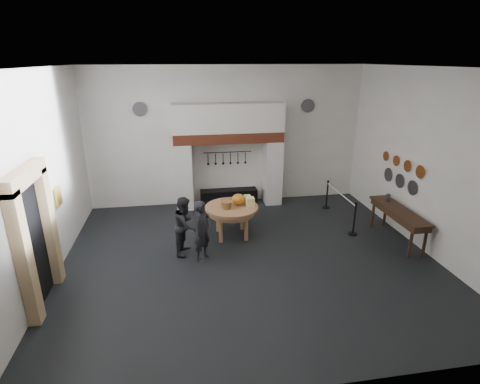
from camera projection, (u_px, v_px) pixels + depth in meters
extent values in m
cube|color=black|center=(249.00, 257.00, 9.31)|extent=(9.00, 8.00, 0.02)
cube|color=silver|center=(251.00, 67.00, 7.79)|extent=(9.00, 8.00, 0.02)
cube|color=white|center=(227.00, 137.00, 12.26)|extent=(9.00, 0.02, 4.50)
cube|color=white|center=(308.00, 257.00, 4.83)|extent=(9.00, 0.02, 4.50)
cube|color=white|center=(40.00, 181.00, 7.86)|extent=(0.02, 8.00, 4.50)
cube|color=white|center=(429.00, 162.00, 9.24)|extent=(0.02, 8.00, 4.50)
cube|color=silver|center=(184.00, 176.00, 12.11)|extent=(0.55, 0.70, 2.15)
cube|color=silver|center=(272.00, 172.00, 12.56)|extent=(0.55, 0.70, 2.15)
cube|color=#9E442B|center=(228.00, 137.00, 11.92)|extent=(3.50, 0.72, 0.32)
cube|color=silver|center=(228.00, 118.00, 11.71)|extent=(3.50, 0.70, 0.90)
cube|color=black|center=(229.00, 197.00, 12.68)|extent=(1.90, 0.45, 0.50)
cylinder|color=black|center=(227.00, 152.00, 12.36)|extent=(1.60, 0.02, 0.02)
cube|color=black|center=(33.00, 245.00, 7.27)|extent=(0.04, 1.10, 2.50)
cube|color=tan|center=(24.00, 260.00, 6.62)|extent=(0.22, 0.30, 2.60)
cube|color=tan|center=(49.00, 227.00, 7.92)|extent=(0.22, 0.30, 2.60)
cube|color=tan|center=(24.00, 176.00, 6.81)|extent=(0.22, 1.70, 0.30)
cube|color=gold|center=(58.00, 196.00, 8.83)|extent=(0.05, 0.34, 0.44)
cylinder|color=#A6754E|center=(232.00, 208.00, 10.19)|extent=(1.81, 1.81, 0.07)
ellipsoid|color=orange|center=(238.00, 199.00, 10.25)|extent=(0.36, 0.36, 0.31)
cube|color=#FBE696|center=(250.00, 202.00, 10.16)|extent=(0.22, 0.22, 0.24)
cube|color=#E4E488|center=(247.00, 199.00, 10.45)|extent=(0.18, 0.18, 0.20)
cone|color=#915C35|center=(227.00, 205.00, 9.97)|extent=(0.40, 0.40, 0.22)
ellipsoid|color=olive|center=(226.00, 200.00, 10.46)|extent=(0.31, 0.18, 0.13)
imported|color=black|center=(202.00, 231.00, 9.01)|extent=(0.62, 0.66, 1.52)
imported|color=black|center=(185.00, 225.00, 9.33)|extent=(0.76, 0.86, 1.49)
cube|color=#382214|center=(399.00, 211.00, 9.90)|extent=(0.55, 2.20, 0.06)
cylinder|color=#535459|center=(388.00, 198.00, 10.41)|extent=(0.12, 0.12, 0.22)
cylinder|color=#C6662D|center=(420.00, 172.00, 9.52)|extent=(0.03, 0.34, 0.34)
cylinder|color=#C6662D|center=(408.00, 166.00, 10.03)|extent=(0.03, 0.32, 0.32)
cylinder|color=#C6662D|center=(396.00, 161.00, 10.54)|extent=(0.03, 0.30, 0.30)
cylinder|color=#C6662D|center=(386.00, 156.00, 11.05)|extent=(0.03, 0.28, 0.28)
cylinder|color=#4C4C51|center=(412.00, 188.00, 9.87)|extent=(0.03, 0.40, 0.40)
cylinder|color=#4C4C51|center=(400.00, 181.00, 10.43)|extent=(0.03, 0.40, 0.40)
cylinder|color=#4C4C51|center=(388.00, 175.00, 10.99)|extent=(0.03, 0.40, 0.40)
cylinder|color=#4C4C51|center=(140.00, 109.00, 11.49)|extent=(0.44, 0.03, 0.44)
cylinder|color=#4C4C51|center=(308.00, 106.00, 12.32)|extent=(0.44, 0.03, 0.44)
cylinder|color=black|center=(354.00, 220.00, 10.39)|extent=(0.05, 0.05, 0.90)
cylinder|color=black|center=(327.00, 195.00, 12.24)|extent=(0.05, 0.05, 0.90)
cylinder|color=silver|center=(341.00, 194.00, 11.18)|extent=(0.04, 2.00, 0.04)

